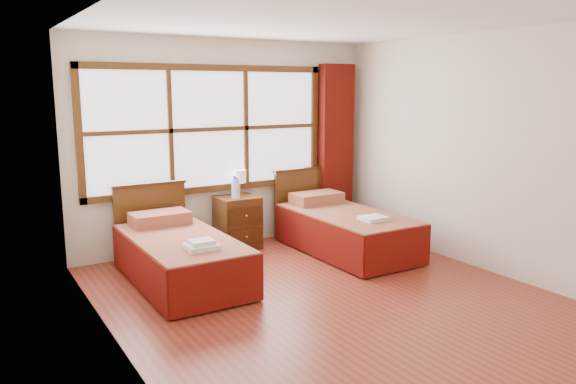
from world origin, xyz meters
TOP-DOWN VIEW (x-y plane):
  - floor at (0.00, 0.00)m, footprint 4.50×4.50m
  - ceiling at (0.00, 0.00)m, footprint 4.50×4.50m
  - wall_back at (0.00, 2.25)m, footprint 4.00×0.00m
  - wall_left at (-2.00, 0.00)m, footprint 0.00×4.50m
  - wall_right at (2.00, 0.00)m, footprint 0.00×4.50m
  - window at (-0.25, 2.21)m, footprint 3.16×0.06m
  - curtain at (1.60, 2.11)m, footprint 0.50×0.16m
  - bed_left at (-1.06, 1.20)m, footprint 0.95×1.97m
  - bed_right at (1.08, 1.20)m, footprint 0.97×1.99m
  - nightstand at (0.01, 1.99)m, footprint 0.50×0.49m
  - towels_left at (-1.03, 0.63)m, footprint 0.31×0.27m
  - towels_right at (1.10, 0.67)m, footprint 0.29×0.25m
  - lamp at (0.11, 2.11)m, footprint 0.16×0.16m
  - bottle_near at (-0.04, 1.90)m, footprint 0.07×0.07m
  - bottle_far at (-0.06, 1.92)m, footprint 0.07×0.07m

SIDE VIEW (x-z plane):
  - floor at x=0.00m, z-range 0.00..0.00m
  - bed_left at x=-1.06m, z-range -0.18..0.74m
  - bed_right at x=1.08m, z-range -0.18..0.75m
  - nightstand at x=0.01m, z-range 0.00..0.66m
  - towels_right at x=1.10m, z-range 0.50..0.54m
  - towels_left at x=-1.03m, z-range 0.48..0.57m
  - bottle_near at x=-0.04m, z-range 0.65..0.91m
  - bottle_far at x=-0.06m, z-range 0.65..0.93m
  - lamp at x=0.11m, z-range 0.73..1.04m
  - curtain at x=1.60m, z-range 0.02..2.32m
  - wall_back at x=0.00m, z-range -0.70..3.30m
  - wall_left at x=-2.00m, z-range -0.95..3.55m
  - wall_right at x=2.00m, z-range -0.95..3.55m
  - window at x=-0.25m, z-range 0.72..2.28m
  - ceiling at x=0.00m, z-range 2.60..2.60m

